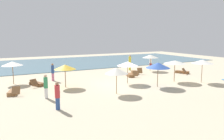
# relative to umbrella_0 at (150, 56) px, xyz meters

# --- Properties ---
(ground_plane) EXTENTS (60.00, 60.00, 0.00)m
(ground_plane) POSITION_rel_umbrella_0_xyz_m (-6.82, -4.66, -1.84)
(ground_plane) COLOR beige
(ocean_water) EXTENTS (48.00, 16.00, 0.06)m
(ocean_water) POSITION_rel_umbrella_0_xyz_m (-6.82, 12.34, -1.81)
(ocean_water) COLOR slate
(ocean_water) RESTS_ON ground_plane
(umbrella_0) EXTENTS (1.98, 1.98, 2.03)m
(umbrella_0) POSITION_rel_umbrella_0_xyz_m (0.00, 0.00, 0.00)
(umbrella_0) COLOR brown
(umbrella_0) RESTS_ON ground_plane
(umbrella_1) EXTENTS (1.97, 1.97, 2.17)m
(umbrella_1) POSITION_rel_umbrella_0_xyz_m (0.19, -7.66, 0.15)
(umbrella_1) COLOR brown
(umbrella_1) RESTS_ON ground_plane
(umbrella_2) EXTENTS (1.83, 1.83, 2.06)m
(umbrella_2) POSITION_rel_umbrella_0_xyz_m (-15.69, -0.11, 0.04)
(umbrella_2) COLOR brown
(umbrella_2) RESTS_ON ground_plane
(umbrella_3) EXTENTS (1.84, 1.84, 1.97)m
(umbrella_3) POSITION_rel_umbrella_0_xyz_m (-11.81, -3.66, -0.08)
(umbrella_3) COLOR brown
(umbrella_3) RESTS_ON ground_plane
(umbrella_4) EXTENTS (2.15, 2.15, 2.05)m
(umbrella_4) POSITION_rel_umbrella_0_xyz_m (-1.84, -6.19, 0.06)
(umbrella_4) COLOR olive
(umbrella_4) RESTS_ON ground_plane
(umbrella_5) EXTENTS (1.76, 1.76, 2.03)m
(umbrella_5) POSITION_rel_umbrella_0_xyz_m (-8.93, -7.52, -0.04)
(umbrella_5) COLOR olive
(umbrella_5) RESTS_ON ground_plane
(umbrella_6) EXTENTS (2.08, 2.08, 2.12)m
(umbrella_6) POSITION_rel_umbrella_0_xyz_m (-4.65, -7.13, 0.04)
(umbrella_6) COLOR brown
(umbrella_6) RESTS_ON ground_plane
(umbrella_7) EXTENTS (1.94, 1.94, 2.03)m
(umbrella_7) POSITION_rel_umbrella_0_xyz_m (-6.29, -4.82, 0.01)
(umbrella_7) COLOR brown
(umbrella_7) RESTS_ON ground_plane
(lounger_0) EXTENTS (1.29, 1.76, 0.70)m
(lounger_0) POSITION_rel_umbrella_0_xyz_m (2.24, -3.22, -1.67)
(lounger_0) COLOR brown
(lounger_0) RESTS_ON ground_plane
(lounger_1) EXTENTS (1.28, 1.77, 0.69)m
(lounger_1) POSITION_rel_umbrella_0_xyz_m (-13.92, -1.87, -1.67)
(lounger_1) COLOR brown
(lounger_1) RESTS_ON ground_plane
(lounger_2) EXTENTS (0.98, 1.78, 0.69)m
(lounger_2) POSITION_rel_umbrella_0_xyz_m (-15.94, -4.02, -1.67)
(lounger_2) COLOR olive
(lounger_2) RESTS_ON ground_plane
(lounger_3) EXTENTS (1.08, 1.79, 0.68)m
(lounger_3) POSITION_rel_umbrella_0_xyz_m (-4.21, -2.08, -1.67)
(lounger_3) COLOR brown
(lounger_3) RESTS_ON ground_plane
(lounger_4) EXTENTS (1.11, 1.74, 0.74)m
(lounger_4) POSITION_rel_umbrella_0_xyz_m (-2.77, -0.83, -1.67)
(lounger_4) COLOR olive
(lounger_4) RESTS_ON ground_plane
(person_0) EXTENTS (0.38, 0.38, 1.72)m
(person_0) POSITION_rel_umbrella_0_xyz_m (-13.93, -6.28, -0.95)
(person_0) COLOR white
(person_0) RESTS_ON ground_plane
(person_1) EXTENTS (0.38, 0.38, 1.70)m
(person_1) POSITION_rel_umbrella_0_xyz_m (-13.78, -9.03, -0.97)
(person_1) COLOR #2D4C8C
(person_1) RESTS_ON ground_plane
(person_2) EXTENTS (0.42, 0.42, 1.96)m
(person_2) POSITION_rel_umbrella_0_xyz_m (-1.97, 1.66, -0.83)
(person_2) COLOR yellow
(person_2) RESTS_ON ground_plane
(person_3) EXTENTS (0.40, 0.40, 1.70)m
(person_3) POSITION_rel_umbrella_0_xyz_m (1.19, 1.48, -0.98)
(person_3) COLOR #BF3338
(person_3) RESTS_ON ground_plane
(person_4) EXTENTS (0.28, 0.28, 1.73)m
(person_4) POSITION_rel_umbrella_0_xyz_m (-12.16, -0.41, -0.95)
(person_4) COLOR #D17299
(person_4) RESTS_ON ground_plane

